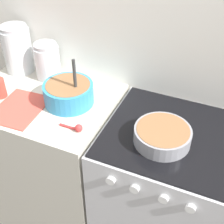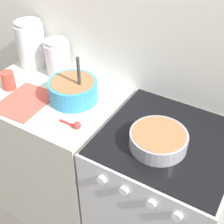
# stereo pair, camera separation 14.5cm
# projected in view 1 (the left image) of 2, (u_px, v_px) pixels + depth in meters

# --- Properties ---
(wall_back) EXTENTS (4.50, 0.05, 2.40)m
(wall_back) POSITION_uv_depth(u_px,v_px,m) (132.00, 39.00, 1.57)
(wall_back) COLOR white
(wall_back) RESTS_ON ground_plane
(countertop_cabinet) EXTENTS (0.75, 0.58, 0.94)m
(countertop_cabinet) POSITION_uv_depth(u_px,v_px,m) (52.00, 159.00, 1.92)
(countertop_cabinet) COLOR beige
(countertop_cabinet) RESTS_ON ground_plane
(stove) EXTENTS (0.61, 0.60, 0.94)m
(stove) POSITION_uv_depth(u_px,v_px,m) (161.00, 197.00, 1.70)
(stove) COLOR silver
(stove) RESTS_ON ground_plane
(mixing_bowl) EXTENTS (0.25, 0.25, 0.25)m
(mixing_bowl) POSITION_uv_depth(u_px,v_px,m) (69.00, 92.00, 1.56)
(mixing_bowl) COLOR #338CBF
(mixing_bowl) RESTS_ON countertop_cabinet
(baking_pan) EXTENTS (0.25, 0.25, 0.07)m
(baking_pan) POSITION_uv_depth(u_px,v_px,m) (162.00, 135.00, 1.34)
(baking_pan) COLOR gray
(baking_pan) RESTS_ON stove
(storage_jar_left) EXTENTS (0.16, 0.16, 0.27)m
(storage_jar_left) POSITION_uv_depth(u_px,v_px,m) (18.00, 52.00, 1.77)
(storage_jar_left) COLOR silver
(storage_jar_left) RESTS_ON countertop_cabinet
(storage_jar_middle) EXTENTS (0.14, 0.14, 0.20)m
(storage_jar_middle) POSITION_uv_depth(u_px,v_px,m) (48.00, 63.00, 1.73)
(storage_jar_middle) COLOR silver
(storage_jar_middle) RESTS_ON countertop_cabinet
(recipe_page) EXTENTS (0.24, 0.29, 0.01)m
(recipe_page) POSITION_uv_depth(u_px,v_px,m) (19.00, 108.00, 1.55)
(recipe_page) COLOR #CC4C3F
(recipe_page) RESTS_ON countertop_cabinet
(measuring_spoon) EXTENTS (0.12, 0.04, 0.04)m
(measuring_spoon) POSITION_uv_depth(u_px,v_px,m) (76.00, 128.00, 1.41)
(measuring_spoon) COLOR red
(measuring_spoon) RESTS_ON countertop_cabinet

